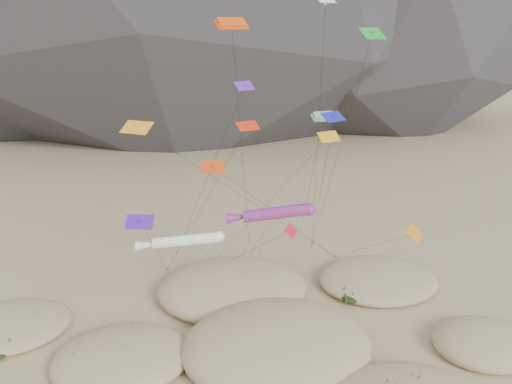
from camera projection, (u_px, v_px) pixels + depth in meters
dunes at (246, 353)px, 41.00m from camera, size 50.81×34.42×4.48m
dune_grass at (238, 356)px, 40.55m from camera, size 42.32×28.65×1.53m
kite_stakes at (239, 258)px, 59.20m from camera, size 19.92×6.10×0.30m
rainbow_tube_kite at (273, 213)px, 44.82m from camera, size 8.15×13.83×11.23m
white_tube_kite at (182, 241)px, 39.68m from camera, size 8.01×17.55×10.80m
orange_parafoil at (232, 27)px, 43.25m from camera, size 5.45×14.14×27.06m
multi_parafoil at (323, 119)px, 45.19m from camera, size 3.45×14.77×19.03m
delta_kites at (281, 140)px, 42.34m from camera, size 25.45×21.00×28.71m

